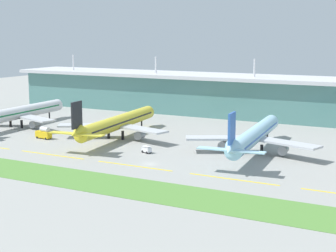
{
  "coord_description": "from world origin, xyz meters",
  "views": [
    {
      "loc": [
        83.48,
        -145.72,
        42.03
      ],
      "look_at": [
        -9.67,
        31.24,
        7.0
      ],
      "focal_mm": 56.1,
      "sensor_mm": 36.0,
      "label": 1
    }
  ],
  "objects_px": {
    "baggage_cart": "(147,150)",
    "fuel_truck": "(44,133)",
    "airliner_near_middle": "(117,123)",
    "airliner_nearest": "(18,113)",
    "airliner_far_middle": "(254,135)"
  },
  "relations": [
    {
      "from": "baggage_cart",
      "to": "fuel_truck",
      "type": "relative_size",
      "value": 0.54
    },
    {
      "from": "baggage_cart",
      "to": "fuel_truck",
      "type": "bearing_deg",
      "value": 176.37
    },
    {
      "from": "baggage_cart",
      "to": "fuel_truck",
      "type": "xyz_separation_m",
      "value": [
        -50.24,
        3.19,
        1.0
      ]
    },
    {
      "from": "fuel_truck",
      "to": "airliner_near_middle",
      "type": "bearing_deg",
      "value": 28.76
    },
    {
      "from": "airliner_nearest",
      "to": "airliner_far_middle",
      "type": "relative_size",
      "value": 0.98
    },
    {
      "from": "airliner_near_middle",
      "to": "fuel_truck",
      "type": "relative_size",
      "value": 9.61
    },
    {
      "from": "airliner_near_middle",
      "to": "airliner_far_middle",
      "type": "xyz_separation_m",
      "value": [
        58.11,
        0.11,
        -0.0
      ]
    },
    {
      "from": "airliner_far_middle",
      "to": "airliner_near_middle",
      "type": "bearing_deg",
      "value": -179.9
    },
    {
      "from": "airliner_nearest",
      "to": "airliner_far_middle",
      "type": "xyz_separation_m",
      "value": [
        113.32,
        -1.39,
        0.0
      ]
    },
    {
      "from": "fuel_truck",
      "to": "baggage_cart",
      "type": "bearing_deg",
      "value": -3.63
    },
    {
      "from": "airliner_far_middle",
      "to": "fuel_truck",
      "type": "xyz_separation_m",
      "value": [
        -84.34,
        -14.5,
        -4.19
      ]
    },
    {
      "from": "baggage_cart",
      "to": "fuel_truck",
      "type": "height_order",
      "value": "fuel_truck"
    },
    {
      "from": "baggage_cart",
      "to": "fuel_truck",
      "type": "distance_m",
      "value": 50.35
    },
    {
      "from": "baggage_cart",
      "to": "airliner_far_middle",
      "type": "bearing_deg",
      "value": 27.42
    },
    {
      "from": "airliner_far_middle",
      "to": "fuel_truck",
      "type": "distance_m",
      "value": 85.68
    }
  ]
}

